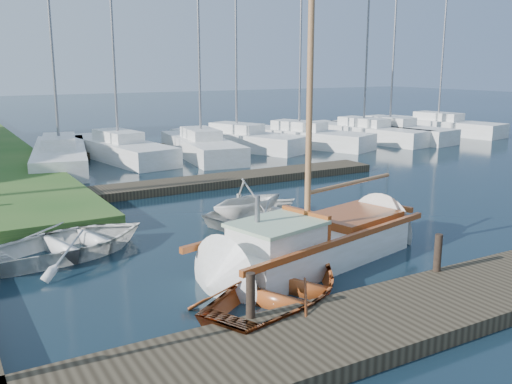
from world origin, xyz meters
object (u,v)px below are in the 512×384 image
marina_boat_0 (60,154)px  marina_boat_4 (299,136)px  marina_boat_6 (390,130)px  dinghy (283,287)px  marina_boat_5 (364,132)px  mooring_post_2 (438,253)px  tender_c (257,208)px  tender_b (248,197)px  marina_boat_2 (201,145)px  sailboat (317,246)px  mooring_post_1 (251,295)px  tender_a (71,238)px  marina_boat_7 (438,125)px  marina_boat_1 (119,148)px  marina_boat_3 (237,138)px

marina_boat_0 → marina_boat_4: size_ratio=1.01×
marina_boat_0 → marina_boat_6: size_ratio=1.17×
dinghy → marina_boat_5: bearing=-68.4°
mooring_post_2 → marina_boat_0: bearing=101.6°
tender_c → marina_boat_4: (10.11, 12.62, 0.21)m
tender_b → marina_boat_5: marina_boat_5 is taller
mooring_post_2 → marina_boat_2: 18.49m
sailboat → mooring_post_1: bearing=-155.4°
mooring_post_1 → tender_c: (3.85, 6.39, -0.34)m
mooring_post_1 → tender_a: 6.07m
tender_b → marina_boat_0: 12.62m
sailboat → tender_c: bearing=67.7°
dinghy → tender_b: (2.50, 5.81, 0.29)m
marina_boat_0 → marina_boat_5: bearing=-77.9°
marina_boat_4 → marina_boat_6: marina_boat_4 is taller
mooring_post_1 → tender_c: 7.47m
sailboat → marina_boat_2: size_ratio=0.89×
tender_c → marina_boat_7: 25.20m
dinghy → marina_boat_7: (24.39, 18.60, 0.18)m
marina_boat_1 → dinghy: bearing=163.3°
mooring_post_2 → marina_boat_4: 21.24m
marina_boat_1 → marina_boat_2: size_ratio=1.02×
mooring_post_1 → marina_boat_6: marina_boat_6 is taller
tender_b → dinghy: bearing=145.2°
dinghy → marina_boat_0: bearing=-23.0°
tender_a → marina_boat_4: size_ratio=0.36×
marina_boat_1 → marina_boat_3: bearing=-97.2°
tender_c → marina_boat_1: size_ratio=0.31×
marina_boat_1 → mooring_post_2: bearing=173.5°
sailboat → marina_boat_0: marina_boat_0 is taller
marina_boat_1 → marina_boat_3: (6.70, 0.24, 0.01)m
marina_boat_7 → marina_boat_4: bearing=80.1°
dinghy → tender_c: bearing=-50.2°
dinghy → mooring_post_2: bearing=-126.0°
mooring_post_2 → marina_boat_7: marina_boat_7 is taller
tender_c → marina_boat_1: bearing=-13.7°
tender_a → marina_boat_2: marina_boat_2 is taller
dinghy → marina_boat_1: size_ratio=0.34×
tender_b → marina_boat_7: 25.35m
mooring_post_2 → marina_boat_2: marina_boat_2 is taller
mooring_post_2 → marina_boat_7: size_ratio=0.07×
mooring_post_2 → tender_c: bearing=95.8°
dinghy → tender_c: size_ratio=1.10×
marina_boat_4 → dinghy: bearing=121.8°
marina_boat_3 → sailboat: bearing=134.7°
tender_b → marina_boat_4: 16.24m
dinghy → marina_boat_6: bearing=-71.7°
tender_b → marina_boat_3: size_ratio=0.21×
marina_boat_2 → marina_boat_3: size_ratio=0.90×
marina_boat_3 → marina_boat_4: size_ratio=1.08×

